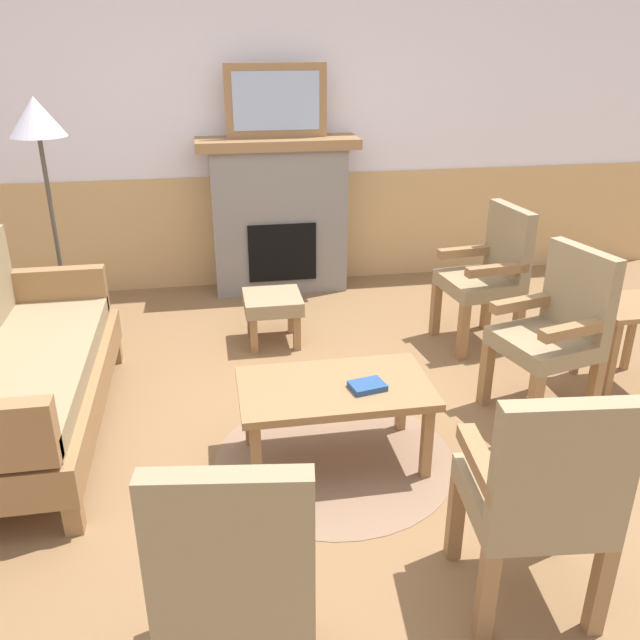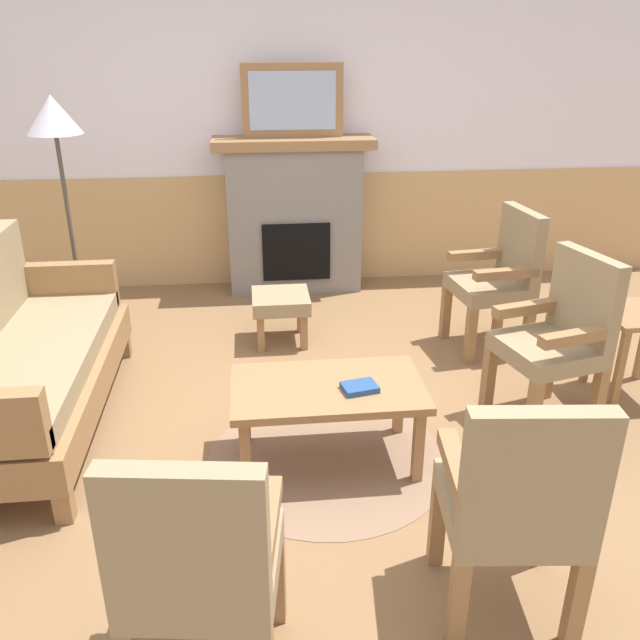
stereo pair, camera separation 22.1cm
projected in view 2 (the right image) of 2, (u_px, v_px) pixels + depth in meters
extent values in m
plane|color=olive|center=(327.00, 436.00, 3.65)|extent=(14.00, 14.00, 0.00)
cube|color=white|center=(291.00, 124.00, 5.48)|extent=(7.20, 0.12, 2.70)
cube|color=tan|center=(293.00, 229.00, 5.77)|extent=(7.20, 0.02, 0.95)
cube|color=gray|center=(294.00, 220.00, 5.55)|extent=(1.10, 0.36, 1.20)
cube|color=black|center=(296.00, 252.00, 5.46)|extent=(0.56, 0.02, 0.48)
cube|color=olive|center=(293.00, 142.00, 5.30)|extent=(1.30, 0.44, 0.08)
cube|color=olive|center=(292.00, 101.00, 5.17)|extent=(0.80, 0.03, 0.56)
cube|color=#9EB2D1|center=(293.00, 101.00, 5.15)|extent=(0.68, 0.01, 0.44)
cube|color=olive|center=(64.00, 505.00, 3.00)|extent=(0.08, 0.08, 0.16)
cube|color=olive|center=(124.00, 345.00, 4.53)|extent=(0.08, 0.08, 0.16)
cube|color=olive|center=(34.00, 349.00, 4.47)|extent=(0.08, 0.08, 0.16)
cube|color=olive|center=(40.00, 384.00, 3.66)|extent=(0.70, 1.80, 0.20)
cube|color=#937F5B|center=(36.00, 358.00, 3.60)|extent=(0.60, 1.70, 0.12)
cube|color=olive|center=(70.00, 285.00, 4.33)|extent=(0.60, 0.10, 0.30)
cube|color=olive|center=(245.00, 457.00, 3.14)|extent=(0.05, 0.05, 0.40)
cube|color=olive|center=(418.00, 446.00, 3.22)|extent=(0.05, 0.05, 0.40)
cube|color=olive|center=(245.00, 408.00, 3.54)|extent=(0.05, 0.05, 0.40)
cube|color=olive|center=(399.00, 400.00, 3.62)|extent=(0.05, 0.05, 0.40)
cube|color=olive|center=(328.00, 389.00, 3.29)|extent=(0.96, 0.56, 0.04)
cylinder|color=#896B51|center=(327.00, 458.00, 3.46)|extent=(1.25, 1.25, 0.01)
cube|color=navy|center=(360.00, 387.00, 3.23)|extent=(0.19, 0.16, 0.03)
cube|color=olive|center=(261.00, 334.00, 4.58)|extent=(0.05, 0.05, 0.26)
cube|color=olive|center=(304.00, 332.00, 4.61)|extent=(0.05, 0.05, 0.26)
cube|color=olive|center=(260.00, 317.00, 4.85)|extent=(0.05, 0.05, 0.26)
cube|color=olive|center=(300.00, 315.00, 4.88)|extent=(0.05, 0.05, 0.26)
cube|color=#937F5B|center=(281.00, 301.00, 4.66)|extent=(0.40, 0.40, 0.10)
cube|color=olive|center=(533.00, 415.00, 3.48)|extent=(0.07, 0.07, 0.40)
cube|color=olive|center=(488.00, 379.00, 3.84)|extent=(0.07, 0.07, 0.40)
cube|color=olive|center=(597.00, 401.00, 3.61)|extent=(0.07, 0.07, 0.40)
cube|color=olive|center=(548.00, 367.00, 3.97)|extent=(0.07, 0.07, 0.40)
cube|color=#937F5B|center=(547.00, 350.00, 3.62)|extent=(0.58, 0.58, 0.10)
cube|color=#937F5B|center=(585.00, 296.00, 3.57)|extent=(0.19, 0.49, 0.48)
cube|color=olive|center=(577.00, 337.00, 3.38)|extent=(0.44, 0.17, 0.06)
cube|color=olive|center=(528.00, 308.00, 3.73)|extent=(0.44, 0.17, 0.06)
cube|color=olive|center=(470.00, 336.00, 4.38)|extent=(0.07, 0.07, 0.40)
cube|color=olive|center=(446.00, 312.00, 4.76)|extent=(0.07, 0.07, 0.40)
cube|color=olive|center=(528.00, 330.00, 4.47)|extent=(0.07, 0.07, 0.40)
cube|color=olive|center=(499.00, 307.00, 4.84)|extent=(0.07, 0.07, 0.40)
cube|color=#937F5B|center=(489.00, 287.00, 4.51)|extent=(0.53, 0.53, 0.10)
cube|color=#937F5B|center=(521.00, 245.00, 4.44)|extent=(0.13, 0.49, 0.48)
cube|color=olive|center=(506.00, 274.00, 4.26)|extent=(0.45, 0.12, 0.06)
cube|color=olive|center=(478.00, 255.00, 4.63)|extent=(0.45, 0.12, 0.06)
cube|color=olive|center=(437.00, 523.00, 2.71)|extent=(0.07, 0.07, 0.40)
cube|color=olive|center=(539.00, 522.00, 2.72)|extent=(0.07, 0.07, 0.40)
cube|color=olive|center=(458.00, 604.00, 2.33)|extent=(0.07, 0.07, 0.40)
cube|color=olive|center=(576.00, 603.00, 2.33)|extent=(0.07, 0.07, 0.40)
cube|color=#937F5B|center=(509.00, 507.00, 2.42)|extent=(0.53, 0.53, 0.10)
cube|color=#937F5B|center=(536.00, 476.00, 2.12)|extent=(0.49, 0.13, 0.48)
cube|color=olive|center=(457.00, 469.00, 2.35)|extent=(0.11, 0.44, 0.06)
cube|color=olive|center=(572.00, 469.00, 2.36)|extent=(0.11, 0.44, 0.06)
cube|color=olive|center=(164.00, 575.00, 2.45)|extent=(0.07, 0.07, 0.40)
cube|color=olive|center=(277.00, 577.00, 2.44)|extent=(0.07, 0.07, 0.40)
cube|color=#937F5B|center=(205.00, 566.00, 2.15)|extent=(0.54, 0.54, 0.10)
cube|color=#937F5B|center=(184.00, 540.00, 1.85)|extent=(0.49, 0.15, 0.48)
cube|color=olive|center=(137.00, 524.00, 2.09)|extent=(0.13, 0.45, 0.06)
cube|color=olive|center=(266.00, 526.00, 2.08)|extent=(0.13, 0.45, 0.06)
cube|color=olive|center=(589.00, 344.00, 4.12)|extent=(0.04, 0.04, 0.52)
cube|color=olive|center=(619.00, 371.00, 3.80)|extent=(0.04, 0.04, 0.52)
cylinder|color=#332D28|center=(86.00, 328.00, 4.95)|extent=(0.24, 0.24, 0.03)
cylinder|color=#4C473D|center=(72.00, 236.00, 4.67)|extent=(0.03, 0.03, 1.40)
cone|color=silver|center=(53.00, 114.00, 4.34)|extent=(0.36, 0.36, 0.25)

